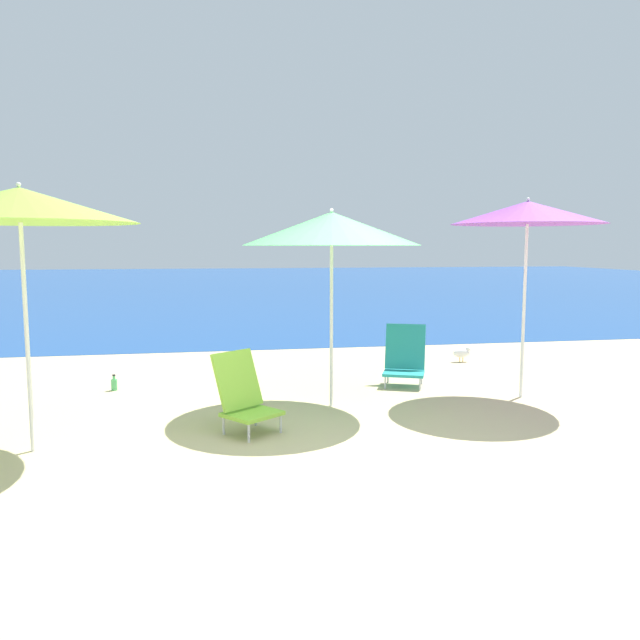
{
  "coord_description": "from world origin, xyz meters",
  "views": [
    {
      "loc": [
        -1.14,
        -5.37,
        1.75
      ],
      "look_at": [
        0.0,
        0.87,
        1.0
      ],
      "focal_mm": 35.0,
      "sensor_mm": 36.0,
      "label": 1
    }
  ],
  "objects_px": {
    "beach_umbrella_green": "(332,229)",
    "water_bottle": "(114,384)",
    "seagull": "(462,353)",
    "beach_chair_lime": "(244,395)",
    "beach_umbrella_purple": "(528,213)",
    "beach_umbrella_lime": "(20,205)",
    "beach_chair_teal": "(405,358)"
  },
  "relations": [
    {
      "from": "beach_umbrella_green",
      "to": "beach_umbrella_lime",
      "type": "distance_m",
      "value": 3.02
    },
    {
      "from": "beach_umbrella_green",
      "to": "beach_umbrella_purple",
      "type": "bearing_deg",
      "value": -0.18
    },
    {
      "from": "beach_umbrella_green",
      "to": "beach_chair_teal",
      "type": "bearing_deg",
      "value": 38.15
    },
    {
      "from": "beach_umbrella_green",
      "to": "seagull",
      "type": "height_order",
      "value": "beach_umbrella_green"
    },
    {
      "from": "beach_umbrella_purple",
      "to": "seagull",
      "type": "bearing_deg",
      "value": 84.22
    },
    {
      "from": "beach_umbrella_green",
      "to": "water_bottle",
      "type": "height_order",
      "value": "beach_umbrella_green"
    },
    {
      "from": "beach_umbrella_lime",
      "to": "beach_chair_lime",
      "type": "bearing_deg",
      "value": 7.89
    },
    {
      "from": "seagull",
      "to": "beach_umbrella_purple",
      "type": "bearing_deg",
      "value": -95.78
    },
    {
      "from": "seagull",
      "to": "beach_chair_teal",
      "type": "bearing_deg",
      "value": -135.1
    },
    {
      "from": "beach_chair_teal",
      "to": "seagull",
      "type": "height_order",
      "value": "beach_chair_teal"
    },
    {
      "from": "beach_umbrella_green",
      "to": "seagull",
      "type": "bearing_deg",
      "value": 42.01
    },
    {
      "from": "beach_umbrella_purple",
      "to": "beach_chair_lime",
      "type": "bearing_deg",
      "value": -166.47
    },
    {
      "from": "beach_chair_teal",
      "to": "beach_chair_lime",
      "type": "bearing_deg",
      "value": -119.55
    },
    {
      "from": "beach_umbrella_purple",
      "to": "beach_umbrella_green",
      "type": "relative_size",
      "value": 1.07
    },
    {
      "from": "water_bottle",
      "to": "seagull",
      "type": "xyz_separation_m",
      "value": [
        4.95,
        1.03,
        0.06
      ]
    },
    {
      "from": "beach_umbrella_purple",
      "to": "water_bottle",
      "type": "relative_size",
      "value": 11.71
    },
    {
      "from": "beach_umbrella_purple",
      "to": "seagull",
      "type": "xyz_separation_m",
      "value": [
        0.23,
        2.24,
        -1.99
      ]
    },
    {
      "from": "beach_umbrella_green",
      "to": "beach_chair_lime",
      "type": "relative_size",
      "value": 2.85
    },
    {
      "from": "beach_chair_lime",
      "to": "water_bottle",
      "type": "height_order",
      "value": "beach_chair_lime"
    },
    {
      "from": "beach_umbrella_green",
      "to": "water_bottle",
      "type": "relative_size",
      "value": 10.98
    },
    {
      "from": "beach_chair_teal",
      "to": "water_bottle",
      "type": "height_order",
      "value": "beach_chair_teal"
    },
    {
      "from": "beach_chair_lime",
      "to": "beach_umbrella_green",
      "type": "bearing_deg",
      "value": 0.6
    },
    {
      "from": "beach_umbrella_green",
      "to": "water_bottle",
      "type": "distance_m",
      "value": 3.32
    },
    {
      "from": "water_bottle",
      "to": "seagull",
      "type": "height_order",
      "value": "seagull"
    },
    {
      "from": "beach_umbrella_lime",
      "to": "seagull",
      "type": "xyz_separation_m",
      "value": [
        5.31,
        3.28,
        -1.95
      ]
    },
    {
      "from": "beach_umbrella_lime",
      "to": "beach_chair_lime",
      "type": "relative_size",
      "value": 3.01
    },
    {
      "from": "beach_umbrella_lime",
      "to": "beach_chair_teal",
      "type": "height_order",
      "value": "beach_umbrella_lime"
    },
    {
      "from": "water_bottle",
      "to": "beach_umbrella_purple",
      "type": "bearing_deg",
      "value": -14.4
    },
    {
      "from": "beach_umbrella_purple",
      "to": "beach_chair_teal",
      "type": "bearing_deg",
      "value": 141.61
    },
    {
      "from": "beach_umbrella_green",
      "to": "beach_umbrella_lime",
      "type": "xyz_separation_m",
      "value": [
        -2.83,
        -1.04,
        0.15
      ]
    },
    {
      "from": "water_bottle",
      "to": "seagull",
      "type": "relative_size",
      "value": 0.73
    },
    {
      "from": "beach_umbrella_green",
      "to": "water_bottle",
      "type": "bearing_deg",
      "value": 153.94
    }
  ]
}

